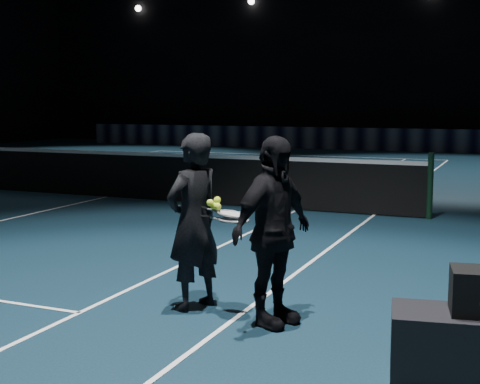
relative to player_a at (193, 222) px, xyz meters
The scene contains 12 objects.
floor 7.74m from the player_a, 130.58° to the left, with size 36.00×36.00×0.00m, color black.
wall_back 24.72m from the player_a, 101.85° to the left, with size 30.00×30.00×0.00m, color black.
court_lines 7.74m from the player_a, 130.58° to the left, with size 10.98×23.78×0.01m, color white, non-canonical shape.
net_post_right 6.01m from the player_a, 76.57° to the left, with size 0.10×0.10×1.10m, color black.
net_mesh 7.70m from the player_a, 130.58° to the left, with size 12.80×0.02×0.86m, color black.
net_tape 7.69m from the player_a, 130.58° to the left, with size 12.80×0.03×0.07m, color white.
sponsor_backdrop 21.92m from the player_a, 103.20° to the left, with size 22.00×0.15×0.90m, color black.
player_a is the anchor object (origin of this frame).
player_b 0.85m from the player_a, 10.33° to the right, with size 0.96×0.40×1.64m, color black.
racket_lower 0.45m from the player_a, 10.33° to the right, with size 0.68×0.22×0.03m, color black, non-canonical shape.
racket_upper 0.42m from the player_a, ahead, with size 0.68×0.22×0.03m, color black, non-canonical shape.
tennis_balls 0.31m from the player_a, ahead, with size 0.12×0.10×0.12m, color #D6E731, non-canonical shape.
Camera 1 is at (7.77, -11.27, 1.92)m, focal length 50.00 mm.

